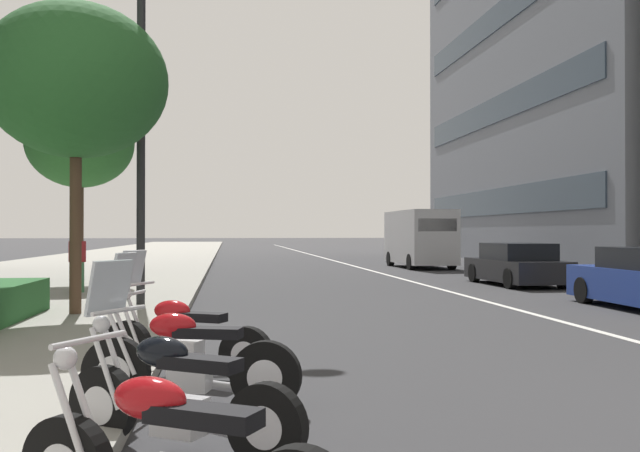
% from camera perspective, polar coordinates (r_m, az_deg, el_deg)
% --- Properties ---
extents(sidewalk_right_plaza, '(160.00, 10.96, 0.15)m').
position_cam_1_polar(sidewalk_right_plaza, '(34.70, -18.03, -3.15)').
color(sidewalk_right_plaza, gray).
rests_on(sidewalk_right_plaza, ground).
extents(lane_centre_stripe, '(110.00, 0.16, 0.01)m').
position_cam_1_polar(lane_centre_stripe, '(39.62, 1.53, -2.95)').
color(lane_centre_stripe, silver).
rests_on(lane_centre_stripe, ground).
extents(motorcycle_second_in_row, '(1.24, 1.85, 1.47)m').
position_cam_1_polar(motorcycle_second_in_row, '(5.57, -11.72, -13.53)').
color(motorcycle_second_in_row, black).
rests_on(motorcycle_second_in_row, ground).
extents(motorcycle_by_sign_pole, '(0.81, 2.11, 1.49)m').
position_cam_1_polar(motorcycle_by_sign_pole, '(6.89, -10.90, -10.88)').
color(motorcycle_by_sign_pole, black).
rests_on(motorcycle_by_sign_pole, ground).
extents(motorcycle_nearest_camera, '(1.11, 2.01, 1.48)m').
position_cam_1_polar(motorcycle_nearest_camera, '(8.31, -11.24, -9.16)').
color(motorcycle_nearest_camera, black).
rests_on(motorcycle_nearest_camera, ground).
extents(car_mid_block_traffic, '(4.40, 1.97, 1.34)m').
position_cam_1_polar(car_mid_block_traffic, '(23.14, 15.77, -3.12)').
color(car_mid_block_traffic, black).
rests_on(car_mid_block_traffic, ground).
extents(delivery_van_ahead, '(5.58, 2.21, 2.70)m').
position_cam_1_polar(delivery_van_ahead, '(33.48, 8.14, -0.93)').
color(delivery_van_ahead, '#B7B7BC').
rests_on(delivery_van_ahead, ground).
extents(street_lamp_with_banners, '(1.26, 2.40, 8.34)m').
position_cam_1_polar(street_lamp_with_banners, '(15.76, -13.19, 11.94)').
color(street_lamp_with_banners, '#232326').
rests_on(street_lamp_with_banners, sidewalk_right_plaza).
extents(street_tree_by_lamp_post, '(3.45, 3.45, 5.88)m').
position_cam_1_polar(street_tree_by_lamp_post, '(14.27, -19.32, 11.09)').
color(street_tree_by_lamp_post, '#473323').
rests_on(street_tree_by_lamp_post, sidewalk_right_plaza).
extents(street_tree_mid_sidewalk, '(3.25, 3.25, 5.67)m').
position_cam_1_polar(street_tree_mid_sidewalk, '(22.77, -19.02, 6.42)').
color(street_tree_mid_sidewalk, '#473323').
rests_on(street_tree_mid_sidewalk, sidewalk_right_plaza).
extents(pedestrian_on_plaza, '(0.37, 0.46, 1.52)m').
position_cam_1_polar(pedestrian_on_plaza, '(18.95, -19.24, -2.85)').
color(pedestrian_on_plaza, '#3F724C').
rests_on(pedestrian_on_plaza, sidewalk_right_plaza).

